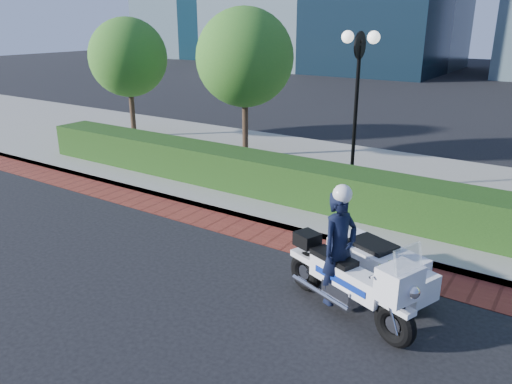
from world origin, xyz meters
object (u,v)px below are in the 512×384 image
Objects in this scene: tree_a at (128,58)px; police_motorcycle at (359,265)px; tree_b at (245,58)px; lamppost at (357,87)px.

police_motorcycle is (12.43, -6.57, -2.47)m from tree_a.
lamppost is at bearing -16.11° from tree_b.
tree_a is at bearing 172.58° from police_motorcycle.
lamppost is at bearing -7.41° from tree_a.
lamppost is 6.20m from police_motorcycle.
tree_a is at bearing 172.59° from lamppost.
lamppost is 4.71m from tree_b.
police_motorcycle is at bearing -27.84° from tree_a.
tree_a is 1.74× the size of police_motorcycle.
tree_b is (5.50, 0.00, 0.21)m from tree_a.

